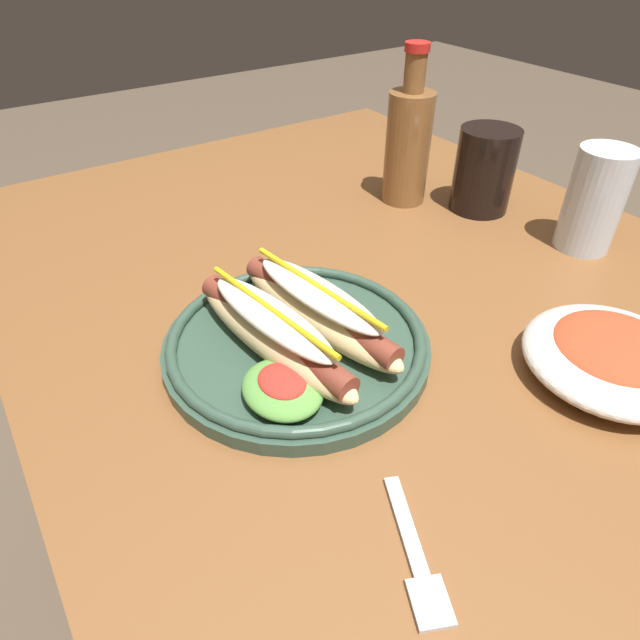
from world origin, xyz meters
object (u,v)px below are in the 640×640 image
at_px(water_cup, 595,200).
at_px(glass_bottle, 408,143).
at_px(hot_dog_plate, 296,335).
at_px(fork, 416,560).
at_px(side_bowl, 613,356).
at_px(soda_cup, 484,170).

distance_m(water_cup, glass_bottle, 0.28).
bearing_deg(hot_dog_plate, water_cup, 86.33).
bearing_deg(fork, side_bowl, 122.68).
relative_size(hot_dog_plate, water_cup, 2.04).
relative_size(hot_dog_plate, soda_cup, 2.28).
height_order(soda_cup, glass_bottle, glass_bottle).
xyz_separation_m(soda_cup, side_bowl, (0.34, -0.18, -0.04)).
bearing_deg(soda_cup, fork, -51.26).
relative_size(hot_dog_plate, glass_bottle, 1.22).
relative_size(soda_cup, water_cup, 0.90).
distance_m(hot_dog_plate, fork, 0.25).
relative_size(fork, soda_cup, 0.94).
distance_m(hot_dog_plate, glass_bottle, 0.42).
bearing_deg(soda_cup, side_bowl, -27.67).
bearing_deg(glass_bottle, hot_dog_plate, -56.91).
bearing_deg(side_bowl, glass_bottle, 166.71).
bearing_deg(soda_cup, glass_bottle, -139.80).
bearing_deg(side_bowl, fork, -82.26).
relative_size(hot_dog_plate, fork, 2.42).
xyz_separation_m(fork, glass_bottle, (-0.47, 0.40, 0.09)).
xyz_separation_m(water_cup, side_bowl, (0.18, -0.21, -0.04)).
relative_size(soda_cup, side_bowl, 0.71).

